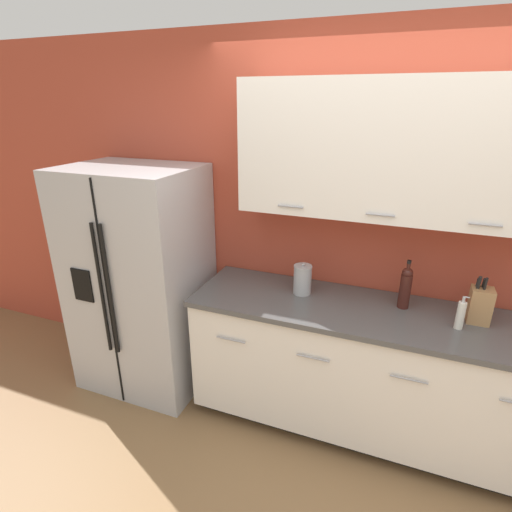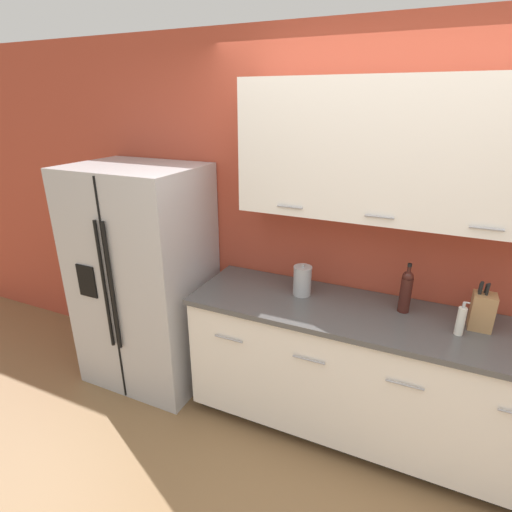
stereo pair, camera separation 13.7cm
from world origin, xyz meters
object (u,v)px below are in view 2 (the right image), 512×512
refrigerator (145,278)px  knife_block (482,311)px  steel_canister (302,281)px  wine_bottle (406,290)px  soap_dispenser (461,321)px

refrigerator → knife_block: (2.29, 0.12, 0.18)m
refrigerator → steel_canister: size_ratio=7.97×
refrigerator → steel_canister: (1.23, 0.11, 0.17)m
refrigerator → wine_bottle: size_ratio=5.44×
wine_bottle → soap_dispenser: bearing=-25.7°
knife_block → soap_dispenser: bearing=-132.1°
refrigerator → soap_dispenser: refrigerator is taller
knife_block → wine_bottle: bearing=176.0°
refrigerator → soap_dispenser: 2.19m
soap_dispenser → wine_bottle: bearing=154.3°
refrigerator → soap_dispenser: (2.18, 0.00, 0.15)m
knife_block → wine_bottle: size_ratio=0.93×
soap_dispenser → knife_block: bearing=47.9°
knife_block → steel_canister: 1.06m
refrigerator → soap_dispenser: size_ratio=8.47×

